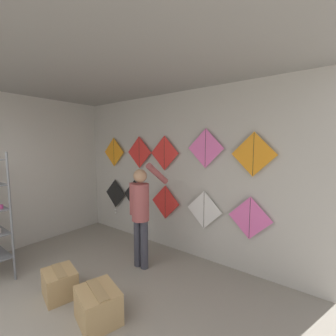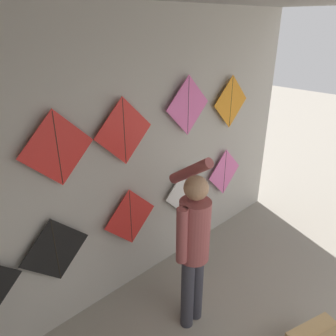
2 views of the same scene
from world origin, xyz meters
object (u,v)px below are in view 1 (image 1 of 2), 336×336
(kite_1, at_px, (135,195))
(kite_6, at_px, (139,152))
(cardboard_box, at_px, (98,305))
(kite_7, at_px, (164,153))
(kite_5, at_px, (114,152))
(kite_2, at_px, (165,202))
(kite_0, at_px, (115,194))
(kite_8, at_px, (205,148))
(shopkeeper, at_px, (141,209))
(kite_9, at_px, (253,154))
(kite_4, at_px, (250,218))
(cardboard_box_spare, at_px, (60,283))
(kite_3, at_px, (204,210))

(kite_1, distance_m, kite_6, 0.89)
(cardboard_box, xyz_separation_m, kite_7, (-0.51, 1.82, 1.58))
(kite_1, bearing_deg, kite_5, 180.00)
(kite_2, xyz_separation_m, kite_5, (-1.41, 0.00, 0.89))
(kite_0, bearing_deg, kite_2, 0.02)
(kite_0, distance_m, kite_7, 1.66)
(kite_8, bearing_deg, shopkeeper, -133.04)
(kite_6, bearing_deg, kite_9, 0.00)
(kite_4, height_order, kite_6, kite_6)
(shopkeeper, distance_m, cardboard_box_spare, 1.40)
(kite_9, bearing_deg, kite_3, 180.00)
(kite_4, distance_m, kite_7, 1.78)
(kite_9, bearing_deg, kite_0, -179.99)
(cardboard_box, bearing_deg, kite_4, 60.66)
(kite_0, bearing_deg, kite_5, 177.81)
(kite_2, xyz_separation_m, kite_9, (1.54, 0.00, 0.91))
(cardboard_box, distance_m, kite_1, 2.34)
(cardboard_box, xyz_separation_m, kite_0, (-1.88, 1.82, 0.64))
(shopkeeper, xyz_separation_m, cardboard_box_spare, (-0.34, -1.13, -0.76))
(cardboard_box_spare, relative_size, kite_7, 0.79)
(cardboard_box_spare, relative_size, kite_8, 0.79)
(kite_6, bearing_deg, shopkeeper, -44.75)
(kite_2, height_order, kite_4, kite_4)
(shopkeeper, bearing_deg, kite_1, 137.26)
(kite_0, distance_m, kite_2, 1.39)
(kite_4, bearing_deg, cardboard_box, -119.34)
(kite_0, xyz_separation_m, kite_7, (1.37, 0.00, 0.94))
(kite_3, relative_size, kite_6, 1.00)
(cardboard_box, relative_size, kite_5, 0.90)
(kite_2, xyz_separation_m, kite_7, (-0.02, 0.00, 0.89))
(kite_3, bearing_deg, kite_2, 180.00)
(kite_9, bearing_deg, kite_8, 180.00)
(kite_4, distance_m, kite_6, 2.34)
(cardboard_box, bearing_deg, kite_9, 60.27)
(cardboard_box_spare, xyz_separation_m, kite_5, (-1.17, 1.87, 1.58))
(kite_1, relative_size, kite_7, 1.00)
(kite_2, bearing_deg, kite_7, 180.00)
(kite_5, bearing_deg, kite_9, 0.00)
(kite_0, bearing_deg, kite_9, 0.01)
(shopkeeper, bearing_deg, kite_6, 132.20)
(cardboard_box, relative_size, kite_7, 0.90)
(cardboard_box_spare, xyz_separation_m, kite_3, (1.03, 1.87, 0.69))
(kite_6, distance_m, kite_9, 2.18)
(kite_7, xyz_separation_m, kite_8, (0.82, 0.00, 0.09))
(kite_2, bearing_deg, kite_9, 0.00)
(kite_8, bearing_deg, kite_7, 180.00)
(kite_7, height_order, kite_8, kite_8)
(kite_3, bearing_deg, kite_6, 180.00)
(kite_2, bearing_deg, cardboard_box_spare, -97.26)
(kite_7, bearing_deg, kite_9, 0.00)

